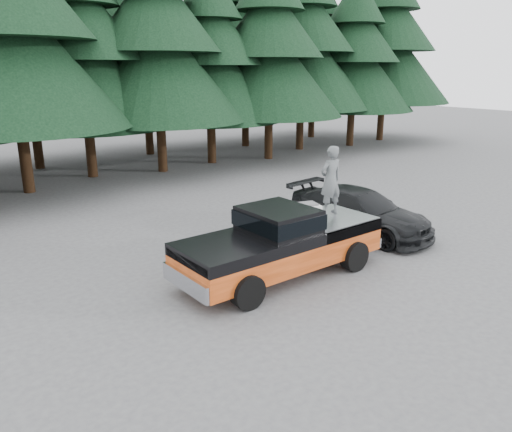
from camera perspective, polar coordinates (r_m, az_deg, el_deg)
ground at (r=12.36m, az=-2.25°, el=-9.34°), size 120.00×120.00×0.00m
pickup_truck at (r=13.36m, az=2.85°, el=-4.21°), size 6.00×2.04×1.33m
truck_cab at (r=12.98m, az=2.58°, el=-0.34°), size 1.66×1.90×0.59m
air_compressor at (r=13.82m, az=5.88°, el=0.32°), size 0.78×0.71×0.44m
man_on_bed at (r=14.42m, az=8.52°, el=4.07°), size 0.76×0.53×1.98m
parked_car at (r=17.15m, az=11.73°, el=0.50°), size 2.62×5.34×1.49m
treeline at (r=27.21m, az=-24.96°, el=20.08°), size 60.15×16.05×17.50m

